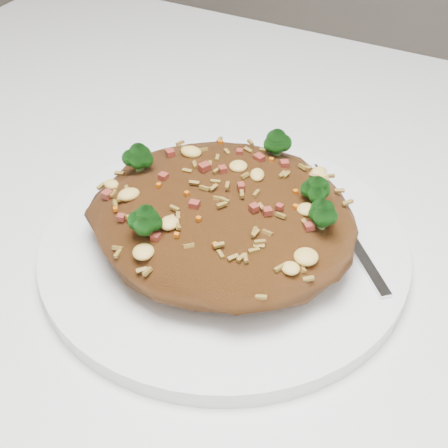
{
  "coord_description": "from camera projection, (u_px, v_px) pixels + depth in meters",
  "views": [
    {
      "loc": [
        0.08,
        -0.34,
        1.09
      ],
      "look_at": [
        -0.08,
        -0.02,
        0.78
      ],
      "focal_mm": 50.0,
      "sensor_mm": 36.0,
      "label": 1
    }
  ],
  "objects": [
    {
      "name": "dining_table",
      "position": [
        324.0,
        344.0,
        0.54
      ],
      "size": [
        1.2,
        0.8,
        0.75
      ],
      "color": "silver",
      "rests_on": "ground"
    },
    {
      "name": "plate",
      "position": [
        224.0,
        245.0,
        0.49
      ],
      "size": [
        0.28,
        0.28,
        0.01
      ],
      "primitive_type": "cylinder",
      "color": "white",
      "rests_on": "dining_table"
    },
    {
      "name": "fork",
      "position": [
        346.0,
        230.0,
        0.49
      ],
      "size": [
        0.12,
        0.13,
        0.0
      ],
      "rotation": [
        0.0,
        0.0,
        -0.83
      ],
      "color": "silver",
      "rests_on": "plate"
    },
    {
      "name": "fried_rice",
      "position": [
        224.0,
        208.0,
        0.46
      ],
      "size": [
        0.2,
        0.19,
        0.06
      ],
      "color": "brown",
      "rests_on": "plate"
    }
  ]
}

